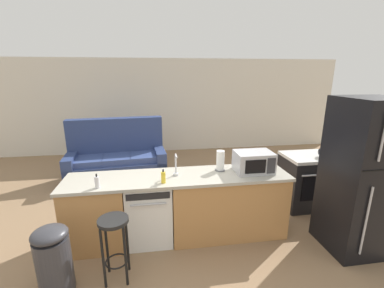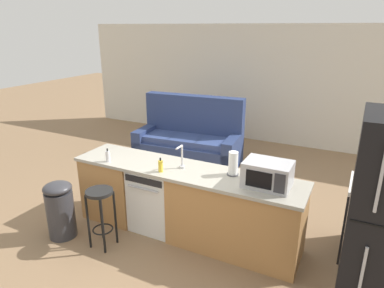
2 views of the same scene
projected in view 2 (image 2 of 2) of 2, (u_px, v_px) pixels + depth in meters
name	position (u px, v px, depth m)	size (l,w,h in m)	color
ground_plane	(174.00, 230.00, 4.50)	(24.00, 24.00, 0.00)	#896B4C
wall_back	(280.00, 86.00, 7.49)	(10.00, 0.06, 2.60)	silver
kitchen_counter	(191.00, 206.00, 4.26)	(2.94, 0.66, 0.90)	#B77F47
dishwasher	(157.00, 197.00, 4.47)	(0.58, 0.61, 0.84)	white
stove_range	(381.00, 224.00, 3.81)	(0.76, 0.68, 0.90)	black
microwave	(268.00, 174.00, 3.66)	(0.50, 0.37, 0.28)	#B7B7BC
sink_faucet	(181.00, 158.00, 4.12)	(0.07, 0.18, 0.30)	silver
paper_towel_roll	(233.00, 164.00, 3.94)	(0.14, 0.14, 0.28)	#4C4C51
soap_bottle	(161.00, 166.00, 4.05)	(0.06, 0.06, 0.18)	yellow
dish_soap_bottle	(108.00, 156.00, 4.35)	(0.06, 0.06, 0.18)	silver
bar_stool	(101.00, 206.00, 4.02)	(0.32, 0.32, 0.74)	black
trash_bin	(60.00, 209.00, 4.27)	(0.35, 0.35, 0.74)	#333338
couch	(190.00, 141.00, 6.73)	(2.07, 1.08, 1.27)	navy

